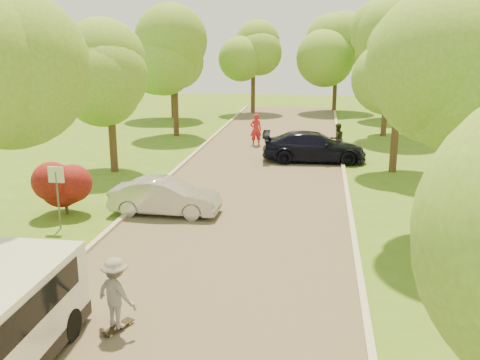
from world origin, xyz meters
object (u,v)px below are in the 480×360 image
Objects in this scene: longboard at (118,327)px; street_sign at (57,184)px; person_striped at (256,130)px; skateboarder at (116,293)px; silver_sedan at (165,197)px; dark_sedan at (314,147)px; person_olive at (337,139)px.

street_sign is at bearing -30.53° from longboard.
person_striped is at bearing 72.69° from street_sign.
person_striped is (0.46, 21.46, 0.05)m from skateboarder.
silver_sedan is 2.48× the size of skateboarder.
person_olive is at bearing -35.52° from dark_sedan.
skateboarder is at bearing -170.35° from silver_sedan.
street_sign is 2.55× the size of longboard.
street_sign reaches higher than person_olive.
dark_sedan is at bearing -79.37° from longboard.
person_olive reaches higher than dark_sedan.
silver_sedan is 8.14m from skateboarder.
street_sign is 7.43m from skateboarder.
silver_sedan is 13.53m from person_striped.
skateboarder is at bearing -0.00° from longboard.
person_striped reaches higher than skateboarder.
person_olive is (9.60, 13.65, -0.69)m from street_sign.
skateboarder is (4.36, -5.98, -0.65)m from street_sign.
street_sign reaches higher than dark_sedan.
dark_sedan is at bearing -27.84° from silver_sedan.
silver_sedan is (3.11, 2.06, -0.90)m from street_sign.
person_striped is at bearing -67.84° from skateboarder.
person_striped is at bearing -67.84° from longboard.
street_sign is 0.54× the size of silver_sedan.
dark_sedan is 2.78× the size of person_striped.
longboard is 0.82m from skateboarder.
longboard is at bearing 48.31° from person_olive.
dark_sedan is at bearing 31.46° from person_olive.
street_sign is 1.25× the size of person_olive.
silver_sedan is at bearing -57.78° from skateboarder.
person_olive is at bearing -81.54° from longboard.
person_striped is at bearing -47.58° from person_olive.
dark_sedan is 18.08m from skateboarder.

